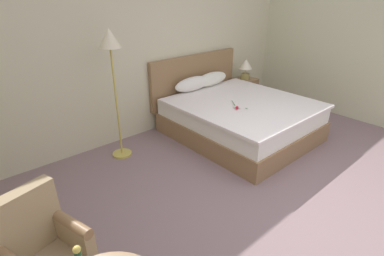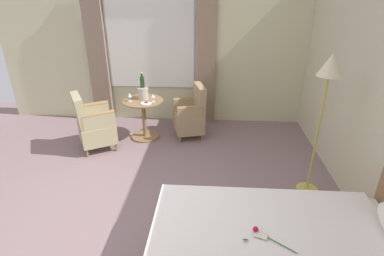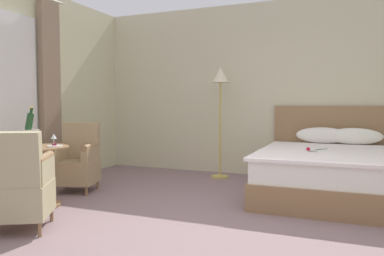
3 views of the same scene
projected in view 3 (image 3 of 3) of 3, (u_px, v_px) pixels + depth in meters
name	position (u px, v px, depth m)	size (l,w,h in m)	color
ground_plane	(223.00, 230.00, 3.59)	(7.79, 7.79, 0.00)	gray
wall_headboard_side	(277.00, 90.00, 6.25)	(6.41, 0.12, 2.91)	beige
bed	(336.00, 171.00, 4.89)	(1.96, 2.24, 1.18)	olive
floor_lamp_brass	(220.00, 88.00, 6.09)	(0.29, 0.29, 1.81)	gold
side_table_round	(38.00, 173.00, 4.39)	(0.71, 0.71, 0.71)	olive
champagne_bucket	(31.00, 135.00, 4.39)	(0.20, 0.20, 0.47)	#BFB1A3
wine_glass_near_bucket	(28.00, 139.00, 4.15)	(0.07, 0.07, 0.15)	white
wine_glass_near_edge	(54.00, 137.00, 4.52)	(0.07, 0.07, 0.14)	white
snack_plate	(55.00, 146.00, 4.40)	(0.18, 0.18, 0.04)	white
armchair_by_window	(77.00, 161.00, 5.20)	(0.65, 0.62, 0.96)	olive
armchair_facing_bed	(16.00, 186.00, 3.53)	(0.78, 0.78, 0.97)	olive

